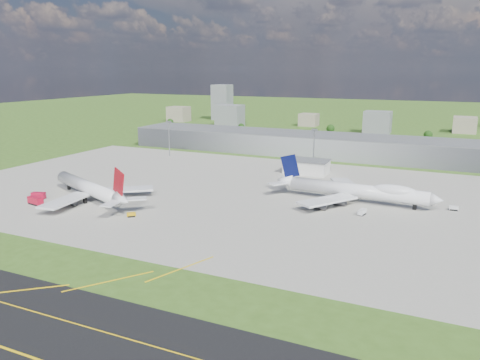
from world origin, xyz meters
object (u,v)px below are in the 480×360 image
at_px(airliner_blue_quad, 357,191).
at_px(van_white_near, 362,212).
at_px(airliner_red_twin, 91,189).
at_px(tug_yellow, 131,215).
at_px(crash_tender, 39,196).
at_px(van_white_far, 454,208).
at_px(fire_truck, 35,201).

xyz_separation_m(airliner_blue_quad, van_white_near, (6.27, -19.40, -4.57)).
distance_m(airliner_red_twin, airliner_blue_quad, 129.87).
distance_m(tug_yellow, van_white_near, 101.61).
relative_size(crash_tender, tug_yellow, 1.66).
relative_size(van_white_near, van_white_far, 1.31).
bearing_deg(van_white_far, van_white_near, -147.80).
xyz_separation_m(airliner_red_twin, crash_tender, (-24.81, -9.75, -3.85)).
distance_m(airliner_blue_quad, tug_yellow, 106.60).
distance_m(crash_tender, van_white_far, 198.57).
bearing_deg(van_white_far, tug_yellow, -152.85).
distance_m(fire_truck, tug_yellow, 53.31).
relative_size(fire_truck, tug_yellow, 2.08).
xyz_separation_m(crash_tender, tug_yellow, (59.58, -4.07, -0.73)).
bearing_deg(crash_tender, airliner_red_twin, 2.50).
bearing_deg(tug_yellow, airliner_blue_quad, -3.19).
bearing_deg(fire_truck, van_white_near, 28.36).
xyz_separation_m(airliner_blue_quad, crash_tender, (-144.48, -60.22, -4.14)).
height_order(airliner_blue_quad, van_white_near, airliner_blue_quad).
relative_size(fire_truck, van_white_far, 2.20).
xyz_separation_m(crash_tender, van_white_near, (150.75, 40.81, -0.43)).
bearing_deg(van_white_near, van_white_far, -43.36).
xyz_separation_m(airliner_blue_quad, fire_truck, (-138.07, -67.94, -3.98)).
xyz_separation_m(airliner_blue_quad, van_white_far, (43.10, 4.94, -4.75)).
height_order(tug_yellow, van_white_far, van_white_far).
relative_size(airliner_red_twin, van_white_far, 17.83).
bearing_deg(fire_truck, airliner_red_twin, 53.30).
bearing_deg(tug_yellow, fire_truck, 143.62).
height_order(fire_truck, crash_tender, fire_truck).
bearing_deg(van_white_far, airliner_blue_quad, -174.72).
distance_m(airliner_red_twin, van_white_near, 129.78).
relative_size(crash_tender, van_white_far, 1.76).
bearing_deg(airliner_red_twin, tug_yellow, -178.35).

